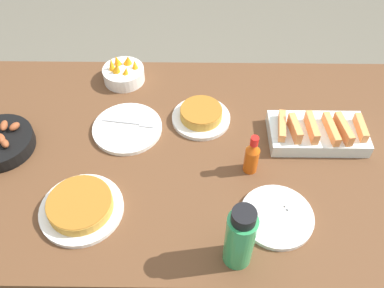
{
  "coord_description": "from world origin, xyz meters",
  "views": [
    {
      "loc": [
        0.01,
        -0.9,
        1.84
      ],
      "look_at": [
        0.0,
        0.0,
        0.8
      ],
      "focal_mm": 38.0,
      "sensor_mm": 36.0,
      "label": 1
    }
  ],
  "objects_px": {
    "frittata_plate_center": "(201,115)",
    "empty_plate_far_left": "(127,128)",
    "empty_plate_near_front": "(277,216)",
    "hot_sauce_bottle": "(252,156)",
    "melon_tray": "(317,133)",
    "frittata_plate_side": "(81,206)",
    "water_bottle": "(240,238)",
    "fruit_bowl_mango": "(124,73)"
  },
  "relations": [
    {
      "from": "empty_plate_near_front",
      "to": "frittata_plate_center",
      "type": "bearing_deg",
      "value": 118.8
    },
    {
      "from": "melon_tray",
      "to": "empty_plate_near_front",
      "type": "relative_size",
      "value": 1.51
    },
    {
      "from": "frittata_plate_center",
      "to": "melon_tray",
      "type": "bearing_deg",
      "value": -12.56
    },
    {
      "from": "frittata_plate_center",
      "to": "frittata_plate_side",
      "type": "bearing_deg",
      "value": -132.77
    },
    {
      "from": "water_bottle",
      "to": "hot_sauce_bottle",
      "type": "relative_size",
      "value": 1.5
    },
    {
      "from": "melon_tray",
      "to": "water_bottle",
      "type": "bearing_deg",
      "value": -124.23
    },
    {
      "from": "empty_plate_far_left",
      "to": "water_bottle",
      "type": "bearing_deg",
      "value": -53.19
    },
    {
      "from": "frittata_plate_center",
      "to": "empty_plate_far_left",
      "type": "bearing_deg",
      "value": -168.46
    },
    {
      "from": "frittata_plate_center",
      "to": "frittata_plate_side",
      "type": "height_order",
      "value": "same"
    },
    {
      "from": "melon_tray",
      "to": "frittata_plate_center",
      "type": "distance_m",
      "value": 0.41
    },
    {
      "from": "melon_tray",
      "to": "frittata_plate_side",
      "type": "bearing_deg",
      "value": -158.43
    },
    {
      "from": "melon_tray",
      "to": "frittata_plate_side",
      "type": "relative_size",
      "value": 1.31
    },
    {
      "from": "empty_plate_far_left",
      "to": "water_bottle",
      "type": "xyz_separation_m",
      "value": [
        0.36,
        -0.48,
        0.1
      ]
    },
    {
      "from": "empty_plate_far_left",
      "to": "hot_sauce_bottle",
      "type": "distance_m",
      "value": 0.46
    },
    {
      "from": "empty_plate_far_left",
      "to": "fruit_bowl_mango",
      "type": "xyz_separation_m",
      "value": [
        -0.04,
        0.28,
        0.03
      ]
    },
    {
      "from": "frittata_plate_side",
      "to": "hot_sauce_bottle",
      "type": "bearing_deg",
      "value": 17.57
    },
    {
      "from": "melon_tray",
      "to": "frittata_plate_center",
      "type": "xyz_separation_m",
      "value": [
        -0.4,
        0.09,
        -0.01
      ]
    },
    {
      "from": "frittata_plate_center",
      "to": "fruit_bowl_mango",
      "type": "xyz_separation_m",
      "value": [
        -0.31,
        0.22,
        0.01
      ]
    },
    {
      "from": "frittata_plate_side",
      "to": "empty_plate_near_front",
      "type": "relative_size",
      "value": 1.15
    },
    {
      "from": "empty_plate_far_left",
      "to": "fruit_bowl_mango",
      "type": "bearing_deg",
      "value": 99.19
    },
    {
      "from": "fruit_bowl_mango",
      "to": "water_bottle",
      "type": "bearing_deg",
      "value": -61.86
    },
    {
      "from": "empty_plate_near_front",
      "to": "fruit_bowl_mango",
      "type": "xyz_separation_m",
      "value": [
        -0.53,
        0.63,
        0.03
      ]
    },
    {
      "from": "frittata_plate_center",
      "to": "empty_plate_near_front",
      "type": "distance_m",
      "value": 0.47
    },
    {
      "from": "empty_plate_far_left",
      "to": "water_bottle",
      "type": "height_order",
      "value": "water_bottle"
    },
    {
      "from": "melon_tray",
      "to": "hot_sauce_bottle",
      "type": "relative_size",
      "value": 2.14
    },
    {
      "from": "empty_plate_near_front",
      "to": "hot_sauce_bottle",
      "type": "relative_size",
      "value": 1.42
    },
    {
      "from": "water_bottle",
      "to": "hot_sauce_bottle",
      "type": "distance_m",
      "value": 0.32
    },
    {
      "from": "empty_plate_near_front",
      "to": "empty_plate_far_left",
      "type": "distance_m",
      "value": 0.61
    },
    {
      "from": "empty_plate_far_left",
      "to": "frittata_plate_center",
      "type": "bearing_deg",
      "value": 11.54
    },
    {
      "from": "empty_plate_far_left",
      "to": "hot_sauce_bottle",
      "type": "xyz_separation_m",
      "value": [
        0.42,
        -0.17,
        0.06
      ]
    },
    {
      "from": "empty_plate_near_front",
      "to": "hot_sauce_bottle",
      "type": "xyz_separation_m",
      "value": [
        -0.07,
        0.18,
        0.06
      ]
    },
    {
      "from": "melon_tray",
      "to": "frittata_plate_side",
      "type": "height_order",
      "value": "melon_tray"
    },
    {
      "from": "frittata_plate_side",
      "to": "empty_plate_near_front",
      "type": "xyz_separation_m",
      "value": [
        0.59,
        -0.02,
        -0.02
      ]
    },
    {
      "from": "fruit_bowl_mango",
      "to": "hot_sauce_bottle",
      "type": "height_order",
      "value": "hot_sauce_bottle"
    },
    {
      "from": "fruit_bowl_mango",
      "to": "water_bottle",
      "type": "xyz_separation_m",
      "value": [
        0.41,
        -0.76,
        0.08
      ]
    },
    {
      "from": "empty_plate_far_left",
      "to": "melon_tray",
      "type": "bearing_deg",
      "value": -3.08
    },
    {
      "from": "water_bottle",
      "to": "hot_sauce_bottle",
      "type": "bearing_deg",
      "value": 78.71
    },
    {
      "from": "frittata_plate_side",
      "to": "water_bottle",
      "type": "distance_m",
      "value": 0.49
    },
    {
      "from": "empty_plate_near_front",
      "to": "water_bottle",
      "type": "bearing_deg",
      "value": -135.1
    },
    {
      "from": "water_bottle",
      "to": "empty_plate_near_front",
      "type": "bearing_deg",
      "value": 44.9
    },
    {
      "from": "frittata_plate_center",
      "to": "hot_sauce_bottle",
      "type": "bearing_deg",
      "value": -54.74
    },
    {
      "from": "frittata_plate_side",
      "to": "empty_plate_near_front",
      "type": "height_order",
      "value": "frittata_plate_side"
    }
  ]
}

